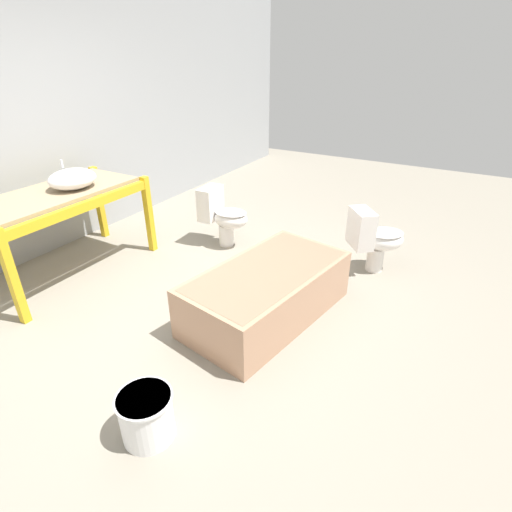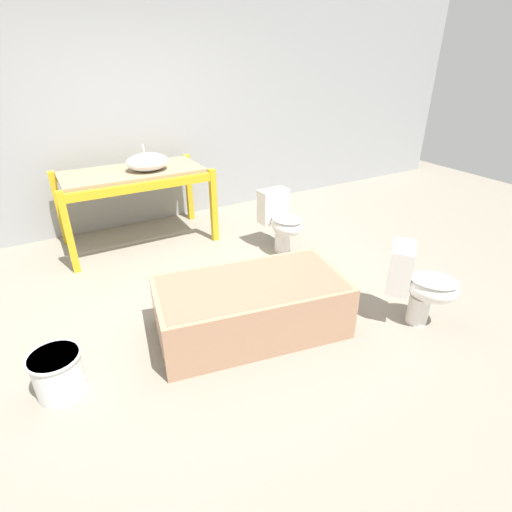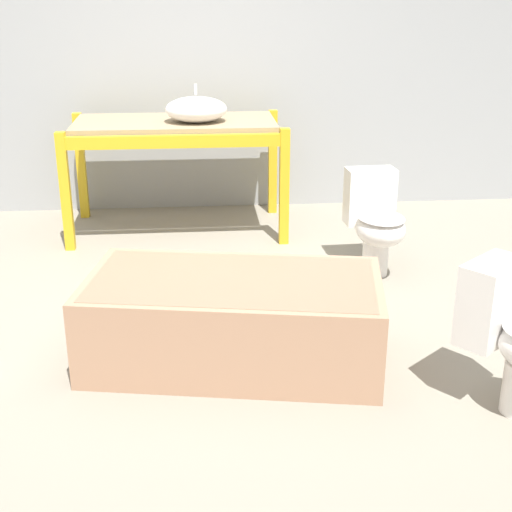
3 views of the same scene
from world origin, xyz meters
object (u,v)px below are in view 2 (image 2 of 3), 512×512
object	(u,v)px
toilet_far	(419,283)
bucket_white	(58,373)
bathtub_main	(251,303)
toilet_near	(281,220)
sink_basin	(147,162)

from	to	relation	value
toilet_far	bucket_white	xyz separation A→B (m)	(-2.71, 0.62, -0.21)
toilet_far	bucket_white	distance (m)	2.79
bathtub_main	toilet_near	bearing A→B (deg)	58.23
sink_basin	toilet_near	distance (m)	1.63
toilet_near	bucket_white	size ratio (longest dim) A/B	2.03
bathtub_main	toilet_near	world-z (taller)	toilet_near
toilet_near	toilet_far	xyz separation A→B (m)	(0.24, -1.71, 0.00)
bathtub_main	bucket_white	world-z (taller)	bathtub_main
bucket_white	toilet_near	bearing A→B (deg)	23.86
toilet_near	toilet_far	size ratio (longest dim) A/B	1.00
sink_basin	bucket_white	size ratio (longest dim) A/B	1.38
bathtub_main	sink_basin	bearing A→B (deg)	104.50
bathtub_main	bucket_white	xyz separation A→B (m)	(-1.45, 0.04, -0.10)
bathtub_main	bucket_white	distance (m)	1.46
bucket_white	toilet_far	bearing A→B (deg)	-12.91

